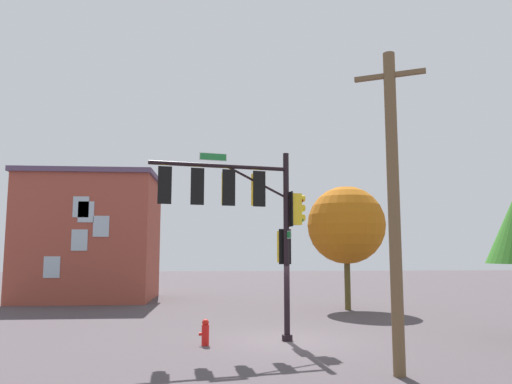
{
  "coord_description": "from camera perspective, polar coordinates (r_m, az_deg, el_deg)",
  "views": [
    {
      "loc": [
        2.38,
        16.81,
        2.99
      ],
      "look_at": [
        1.04,
        -0.18,
        5.08
      ],
      "focal_mm": 34.27,
      "sensor_mm": 36.0,
      "label": 1
    }
  ],
  "objects": [
    {
      "name": "ground_plane",
      "position": [
        17.24,
        3.67,
        -16.95
      ],
      "size": [
        120.0,
        120.0,
        0.0
      ],
      "primitive_type": "plane",
      "color": "#473F43"
    },
    {
      "name": "signal_pole_assembly",
      "position": [
        16.66,
        -1.14,
        -1.92
      ],
      "size": [
        5.35,
        1.87,
        6.44
      ],
      "color": "black",
      "rests_on": "ground_plane"
    },
    {
      "name": "brick_building",
      "position": [
        32.71,
        -18.68,
        -4.94
      ],
      "size": [
        8.17,
        6.72,
        7.87
      ],
      "color": "#984335",
      "rests_on": "ground_plane"
    },
    {
      "name": "fire_hydrant",
      "position": [
        16.41,
        -5.95,
        -15.98
      ],
      "size": [
        0.33,
        0.24,
        0.83
      ],
      "color": "red",
      "rests_on": "ground_plane"
    },
    {
      "name": "utility_pole",
      "position": [
        12.76,
        15.79,
        -1.33
      ],
      "size": [
        1.66,
        0.92,
        8.14
      ],
      "color": "brown",
      "rests_on": "ground_plane"
    },
    {
      "name": "tree_near",
      "position": [
        26.27,
        10.49,
        -3.82
      ],
      "size": [
        4.09,
        4.09,
        6.44
      ],
      "color": "#4F4420",
      "rests_on": "ground_plane"
    }
  ]
}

